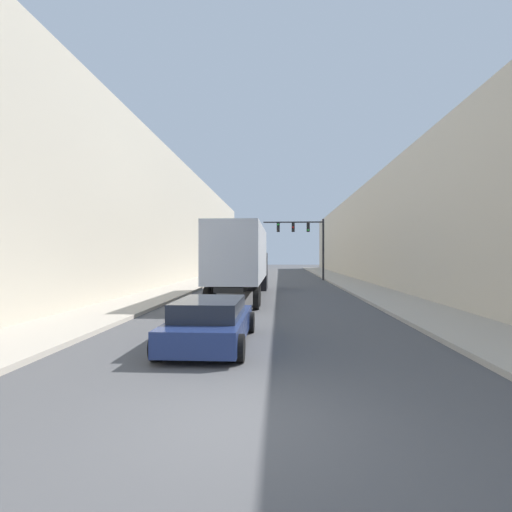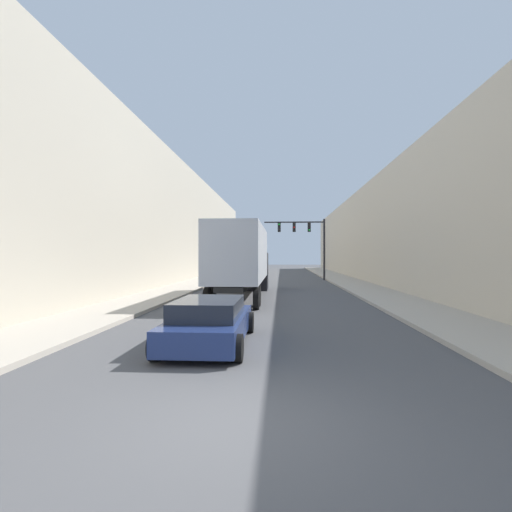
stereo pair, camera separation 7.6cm
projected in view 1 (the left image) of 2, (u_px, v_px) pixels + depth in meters
ground_plane at (240, 426)px, 5.61m from camera, size 200.00×200.00×0.00m
sidewalk_right at (347, 282)px, 35.17m from camera, size 3.06×80.00×0.15m
sidewalk_left at (201, 281)px, 35.94m from camera, size 3.06×80.00×0.15m
building_right at (399, 233)px, 34.90m from camera, size 6.00×80.00×8.73m
building_left at (152, 223)px, 36.20m from camera, size 6.00×80.00×10.78m
semi_truck at (242, 259)px, 22.88m from camera, size 2.51×12.93×3.96m
sedan_car at (211, 322)px, 10.75m from camera, size 2.13×4.77×1.25m
traffic_signal_gantry at (307, 236)px, 39.11m from camera, size 5.97×0.35×5.99m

